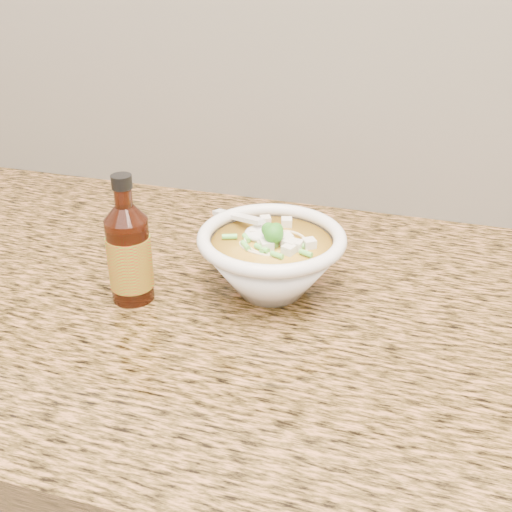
# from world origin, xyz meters

# --- Properties ---
(counter_slab) EXTENTS (4.00, 0.68, 0.04)m
(counter_slab) POSITION_xyz_m (0.00, 1.68, 0.88)
(counter_slab) COLOR #A4663C
(counter_slab) RESTS_ON cabinet
(soup_bowl) EXTENTS (0.19, 0.18, 0.10)m
(soup_bowl) POSITION_xyz_m (-0.18, 1.70, 0.94)
(soup_bowl) COLOR white
(soup_bowl) RESTS_ON counter_slab
(hot_sauce_bottle) EXTENTS (0.07, 0.07, 0.16)m
(hot_sauce_bottle) POSITION_xyz_m (-0.34, 1.63, 0.96)
(hot_sauce_bottle) COLOR #3D1408
(hot_sauce_bottle) RESTS_ON counter_slab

